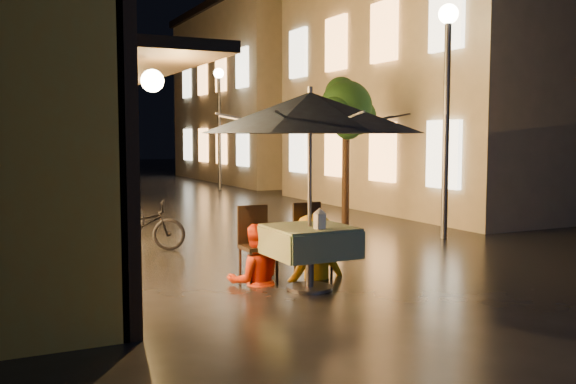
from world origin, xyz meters
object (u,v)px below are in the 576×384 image
person_orange (255,225)px  person_yellow (314,216)px  streetlamp_near (447,78)px  table_lantern (320,217)px  bicycle_0 (137,226)px  cafe_table (310,242)px  patio_umbrella (310,113)px

person_orange → person_yellow: 0.83m
streetlamp_near → table_lantern: streetlamp_near is taller
table_lantern → bicycle_0: table_lantern is taller
cafe_table → table_lantern: (0.00, -0.25, 0.33)m
cafe_table → person_orange: bearing=128.3°
cafe_table → patio_umbrella: bearing=-26.6°
patio_umbrella → cafe_table: bearing=153.4°
table_lantern → bicycle_0: 4.07m
person_yellow → bicycle_0: (-1.65, 3.02, -0.41)m
cafe_table → bicycle_0: bicycle_0 is taller
person_orange → bicycle_0: 3.10m
cafe_table → patio_umbrella: size_ratio=0.36×
streetlamp_near → person_orange: (-4.55, -1.81, -2.17)m
person_orange → person_yellow: bearing=-172.4°
patio_umbrella → table_lantern: bearing=-90.0°
streetlamp_near → cafe_table: 5.28m
cafe_table → person_yellow: size_ratio=0.60×
streetlamp_near → bicycle_0: bearing=167.8°
table_lantern → cafe_table: bearing=90.0°
streetlamp_near → table_lantern: bearing=-146.9°
person_orange → person_yellow: person_yellow is taller
cafe_table → person_orange: person_orange is taller
table_lantern → person_yellow: 0.89m
person_yellow → bicycle_0: bearing=-63.6°
person_orange → bicycle_0: size_ratio=0.96×
table_lantern → person_orange: 0.98m
streetlamp_near → patio_umbrella: size_ratio=1.55×
table_lantern → person_yellow: (0.36, 0.80, -0.09)m
table_lantern → person_yellow: person_yellow is taller
streetlamp_near → cafe_table: (-4.08, -2.41, -2.33)m
cafe_table → bicycle_0: 3.80m
person_yellow → cafe_table: bearing=54.6°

